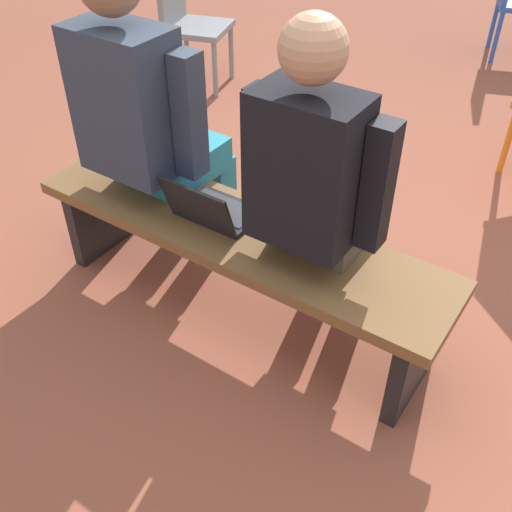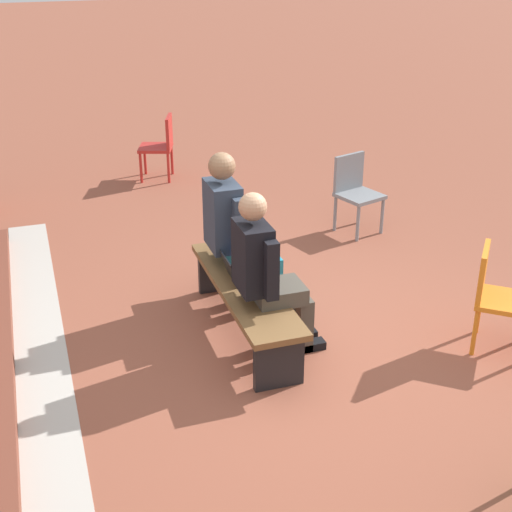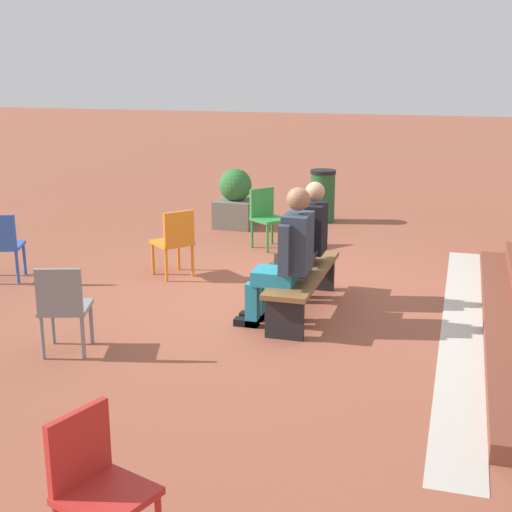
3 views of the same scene
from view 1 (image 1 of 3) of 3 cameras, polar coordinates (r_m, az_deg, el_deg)
The scene contains 6 objects.
ground_plane at distance 2.74m, azimuth 8.39°, elevation -4.02°, with size 60.00×60.00×0.00m, color brown.
bench at distance 2.43m, azimuth -1.90°, elevation 0.98°, with size 1.80×0.44×0.45m.
person_student at distance 2.13m, azimuth 6.07°, elevation 6.54°, with size 0.54×0.68×1.34m.
person_adult at distance 2.53m, azimuth -10.03°, elevation 12.56°, with size 0.58×0.74×1.41m.
laptop at distance 2.39m, azimuth -4.22°, elevation 4.47°, with size 0.32×0.29×0.21m.
plastic_chair_near_bench_left at distance 4.60m, azimuth -6.52°, elevation 21.58°, with size 0.53×0.53×0.84m.
Camera 1 is at (-0.78, 1.85, 1.86)m, focal length 42.00 mm.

